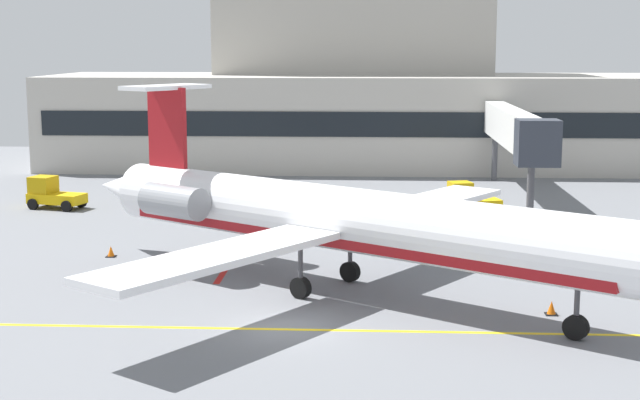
% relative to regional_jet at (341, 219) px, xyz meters
% --- Properties ---
extents(ground, '(120.00, 120.00, 0.11)m').
position_rel_regional_jet_xyz_m(ground, '(-1.91, -5.02, -3.20)').
color(ground, slate).
extents(terminal_building, '(56.80, 16.19, 21.40)m').
position_rel_regional_jet_xyz_m(terminal_building, '(1.24, 43.52, 4.37)').
color(terminal_building, '#B7B2A8').
rests_on(terminal_building, ground).
extents(jet_bridge_west, '(2.40, 20.64, 6.14)m').
position_rel_regional_jet_xyz_m(jet_bridge_west, '(10.68, 23.92, 1.62)').
color(jet_bridge_west, silver).
rests_on(jet_bridge_west, ground).
extents(regional_jet, '(27.13, 22.41, 8.44)m').
position_rel_regional_jet_xyz_m(regional_jet, '(0.00, 0.00, 0.00)').
color(regional_jet, white).
rests_on(regional_jet, ground).
extents(baggage_tug, '(3.45, 2.37, 2.13)m').
position_rel_regional_jet_xyz_m(baggage_tug, '(7.21, 18.15, -2.20)').
color(baggage_tug, '#E5B20C').
rests_on(baggage_tug, ground).
extents(pushback_tractor, '(3.83, 2.67, 2.03)m').
position_rel_regional_jet_xyz_m(pushback_tractor, '(-19.11, 19.47, -2.22)').
color(pushback_tractor, '#E5B20C').
rests_on(pushback_tractor, ground).
extents(safety_cone_alpha, '(0.47, 0.47, 0.55)m').
position_rel_regional_jet_xyz_m(safety_cone_alpha, '(-11.56, 6.09, -2.90)').
color(safety_cone_alpha, orange).
rests_on(safety_cone_alpha, ground).
extents(safety_cone_bravo, '(0.47, 0.47, 0.55)m').
position_rel_regional_jet_xyz_m(safety_cone_bravo, '(8.25, -2.78, -2.90)').
color(safety_cone_bravo, orange).
rests_on(safety_cone_bravo, ground).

